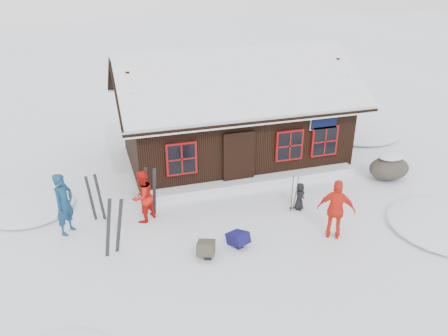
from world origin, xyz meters
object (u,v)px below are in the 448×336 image
Objects in this scene: boulder at (389,167)px; backpack_olive at (206,250)px; skier_orange_left at (142,197)px; ski_poles at (294,194)px; skier_orange_right at (336,210)px; skier_crouched at (300,196)px; ski_pair_left at (114,227)px; backpack_blue at (238,240)px; skier_teal at (64,204)px.

backpack_olive is at bearing -161.59° from boulder.
ski_poles is at bearing 130.98° from skier_orange_left.
skier_orange_right is 3.81m from backpack_olive.
ski_pair_left is (-5.81, -0.66, 0.35)m from skier_crouched.
backpack_blue is 0.95× the size of backpack_olive.
skier_teal is 3.07× the size of backpack_olive.
boulder is at bearing -0.83° from backpack_blue.
skier_orange_right is 2.94× the size of backpack_olive.
boulder is (11.18, 0.20, -0.49)m from skier_teal.
skier_orange_right is (7.26, -2.59, -0.04)m from skier_teal.
ski_pair_left reaches higher than backpack_blue.
skier_orange_right is 1.97× the size of skier_crouched.
skier_orange_left is 4.70m from ski_poles.
ski_pair_left is at bearing 17.83° from skier_orange_left.
skier_orange_right reaches higher than boulder.
skier_crouched is at bearing 131.63° from skier_orange_left.
skier_teal reaches higher than boulder.
skier_teal is 6.89m from ski_poles.
backpack_olive reaches higher than backpack_blue.
ski_poles is 2.04× the size of backpack_olive.
boulder is 2.60× the size of backpack_blue.
boulder is (8.97, 0.21, -0.38)m from skier_orange_left.
skier_orange_left is 1.09× the size of boulder.
backpack_blue is at bearing 98.19° from skier_orange_left.
backpack_olive is at bearing 171.11° from backpack_blue.
skier_teal is 1.04× the size of skier_orange_right.
skier_crouched is at bearing -166.10° from boulder.
skier_teal reaches higher than ski_poles.
boulder is (4.12, 1.02, -0.01)m from skier_crouched.
skier_orange_right reaches higher than skier_crouched.
ski_pair_left is at bearing -179.43° from backpack_olive.
skier_teal reaches higher than skier_orange_right.
skier_crouched is at bearing -60.47° from skier_teal.
ski_pair_left is 2.52m from backpack_olive.
skier_teal is at bearing -39.14° from skier_orange_left.
skier_orange_left reaches higher than backpack_olive.
ski_poles is (5.59, 0.64, -0.22)m from ski_pair_left.
ski_pair_left is (-6.02, 1.11, -0.09)m from skier_orange_right.
skier_orange_right is at bearing -76.24° from ski_poles.
backpack_blue is at bearing 32.70° from backpack_olive.
ski_poles is (-4.35, -1.04, 0.14)m from boulder.
ski_pair_left is 1.37× the size of ski_poles.
boulder is 0.89× the size of ski_pair_left.
boulder is at bearing 39.77° from backpack_olive.
skier_orange_right is at bearing -144.56° from boulder.
boulder is 8.07m from backpack_olive.
ski_pair_left is at bearing 148.16° from backpack_blue.
skier_orange_left is 4.92m from skier_crouched.
backpack_olive is (-3.73, 0.24, -0.73)m from skier_orange_right.
skier_orange_right reaches higher than backpack_olive.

